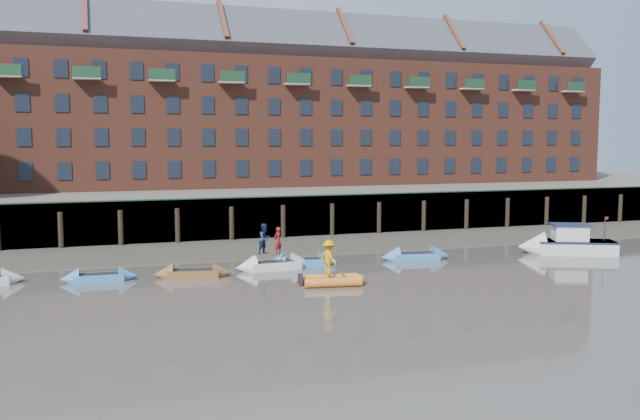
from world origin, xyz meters
name	(u,v)px	position (x,y,z in m)	size (l,w,h in m)	color
ground	(366,307)	(0.00, 0.00, 0.00)	(220.00, 220.00, 0.00)	#565049
foreshore	(270,247)	(0.00, 18.00, 0.00)	(110.00, 8.00, 0.50)	#3D382F
mud_band	(282,255)	(0.00, 14.60, 0.00)	(110.00, 1.60, 0.10)	#4C4336
river_wall	(256,218)	(0.00, 22.38, 1.59)	(110.00, 1.23, 3.30)	#2D2A26
bank_terrace	(224,203)	(0.00, 36.00, 1.60)	(110.00, 28.00, 3.20)	#5E594D
apartment_terrace	(220,85)	(0.00, 36.99, 12.82)	(80.60, 15.56, 20.98)	brown
rowboat_1	(99,277)	(-11.56, 9.71, 0.21)	(4.05, 1.30, 1.17)	#4281C4
rowboat_2	(193,273)	(-6.60, 9.17, 0.22)	(4.45, 1.92, 1.25)	brown
rowboat_3	(274,265)	(-1.75, 10.03, 0.24)	(4.77, 1.71, 1.36)	silver
rowboat_4	(302,262)	(0.13, 10.51, 0.23)	(4.52, 1.72, 1.28)	#4281C4
rowboat_6	(415,256)	(7.56, 10.24, 0.23)	(4.64, 1.94, 1.31)	#4281C4
rib_tender	(334,280)	(0.16, 4.83, 0.25)	(3.35, 1.96, 0.57)	orange
motor_launch	(560,244)	(17.73, 9.27, 0.66)	(6.56, 4.38, 2.58)	silver
person_rower_a	(278,240)	(-1.53, 10.01, 1.70)	(0.58, 0.38, 1.58)	maroon
person_rower_b	(265,239)	(-2.27, 10.17, 1.82)	(0.88, 0.69, 1.81)	#19233F
person_rib_crew	(329,258)	(-0.10, 4.91, 1.46)	(1.20, 0.69, 1.85)	orange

